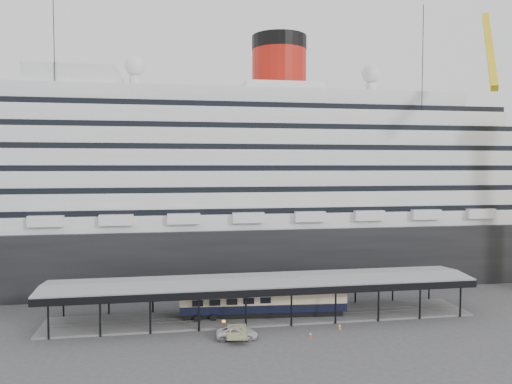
% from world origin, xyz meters
% --- Properties ---
extents(ground, '(200.00, 200.00, 0.00)m').
position_xyz_m(ground, '(0.00, 0.00, 0.00)').
color(ground, '#3D3D40').
rests_on(ground, ground).
extents(cruise_ship, '(130.00, 30.00, 43.90)m').
position_xyz_m(cruise_ship, '(0.05, 32.00, 18.35)').
color(cruise_ship, black).
rests_on(cruise_ship, ground).
extents(platform_canopy, '(56.00, 9.18, 5.30)m').
position_xyz_m(platform_canopy, '(0.00, 5.00, 2.36)').
color(platform_canopy, slate).
rests_on(platform_canopy, ground).
extents(port_truck, '(5.02, 2.76, 1.33)m').
position_xyz_m(port_truck, '(-4.44, -2.57, 0.67)').
color(port_truck, silver).
rests_on(port_truck, ground).
extents(pullman_carriage, '(22.04, 4.48, 21.49)m').
position_xyz_m(pullman_carriage, '(0.08, 5.00, 2.61)').
color(pullman_carriage, black).
rests_on(pullman_carriage, ground).
extents(traffic_cone_left, '(0.50, 0.50, 0.81)m').
position_xyz_m(traffic_cone_left, '(-6.47, -2.34, 0.40)').
color(traffic_cone_left, '#EB430D').
rests_on(traffic_cone_left, ground).
extents(traffic_cone_mid, '(0.36, 0.36, 0.69)m').
position_xyz_m(traffic_cone_mid, '(4.09, -3.53, 0.34)').
color(traffic_cone_mid, '#D4400B').
rests_on(traffic_cone_mid, ground).
extents(traffic_cone_right, '(0.51, 0.51, 0.77)m').
position_xyz_m(traffic_cone_right, '(8.43, -1.38, 0.38)').
color(traffic_cone_right, orange).
rests_on(traffic_cone_right, ground).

